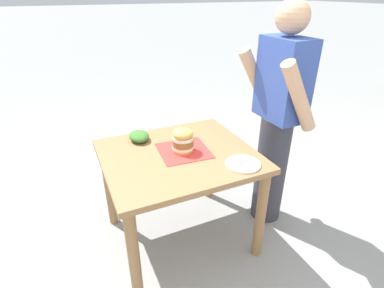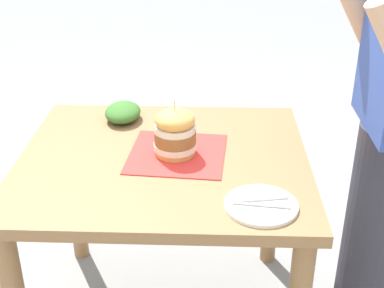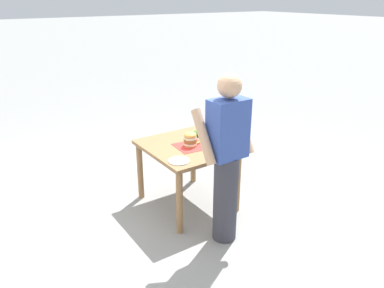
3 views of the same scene
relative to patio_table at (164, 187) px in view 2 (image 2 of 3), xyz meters
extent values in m
cube|color=olive|center=(0.00, 0.00, 0.10)|extent=(0.89, 1.00, 0.04)
cylinder|color=olive|center=(-0.38, -0.44, -0.27)|extent=(0.07, 0.07, 0.71)
cylinder|color=olive|center=(-0.38, 0.44, -0.27)|extent=(0.07, 0.07, 0.71)
cube|color=red|center=(-0.02, 0.05, 0.13)|extent=(0.36, 0.36, 0.00)
cylinder|color=gold|center=(-0.02, 0.04, 0.14)|extent=(0.14, 0.14, 0.02)
cylinder|color=silver|center=(-0.02, 0.04, 0.16)|extent=(0.15, 0.15, 0.02)
cylinder|color=brown|center=(-0.02, 0.04, 0.19)|extent=(0.15, 0.15, 0.04)
cylinder|color=silver|center=(-0.02, 0.04, 0.23)|extent=(0.14, 0.14, 0.02)
ellipsoid|color=gold|center=(-0.02, 0.04, 0.26)|extent=(0.14, 0.14, 0.07)
cylinder|color=#D1B77F|center=(-0.02, 0.04, 0.30)|extent=(0.00, 0.00, 0.05)
cylinder|color=#8EA83D|center=(-0.11, 0.04, 0.14)|extent=(0.07, 0.04, 0.02)
cylinder|color=white|center=(0.30, 0.32, 0.13)|extent=(0.22, 0.22, 0.01)
cylinder|color=silver|center=(0.29, 0.32, 0.14)|extent=(0.04, 0.17, 0.01)
cylinder|color=silver|center=(0.32, 0.32, 0.14)|extent=(0.03, 0.17, 0.01)
ellipsoid|color=#386B28|center=(-0.30, -0.19, 0.16)|extent=(0.18, 0.14, 0.07)
cylinder|color=#33333D|center=(0.05, 0.77, -0.17)|extent=(0.24, 0.24, 0.90)
cylinder|color=tan|center=(-0.18, 0.71, 0.51)|extent=(0.09, 0.34, 0.50)
camera|label=1|loc=(1.64, -0.64, 1.11)|focal=28.00mm
camera|label=2|loc=(1.63, 0.16, 1.01)|focal=50.00mm
camera|label=3|loc=(2.13, 3.25, 1.70)|focal=35.00mm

